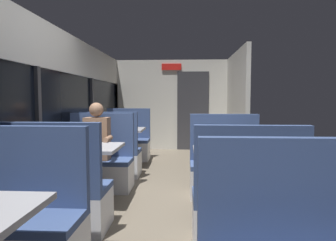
{
  "coord_description": "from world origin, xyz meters",
  "views": [
    {
      "loc": [
        0.34,
        -3.5,
        1.32
      ],
      "look_at": [
        0.08,
        1.09,
        0.98
      ],
      "focal_mm": 31.9,
      "sensor_mm": 36.0,
      "label": 1
    }
  ],
  "objects_px": {
    "bench_far_window_facing_end": "(111,157)",
    "bench_far_window_facing_entry": "(127,144)",
    "bench_mid_window_facing_end": "(59,198)",
    "seated_passenger": "(98,153)",
    "dining_table_rear_aisle": "(234,159)",
    "bench_near_window_facing_entry": "(20,230)",
    "dining_table_mid_window": "(83,154)",
    "bench_rear_aisle_facing_end": "(246,210)",
    "bench_rear_aisle_facing_entry": "(225,171)",
    "dining_table_far_window": "(120,134)",
    "bench_mid_window_facing_entry": "(100,166)",
    "coffee_cup_secondary": "(257,148)",
    "coffee_cup_primary": "(114,127)"
  },
  "relations": [
    {
      "from": "bench_mid_window_facing_end",
      "to": "bench_far_window_facing_entry",
      "type": "height_order",
      "value": "same"
    },
    {
      "from": "bench_mid_window_facing_end",
      "to": "dining_table_rear_aisle",
      "type": "relative_size",
      "value": 1.22
    },
    {
      "from": "dining_table_mid_window",
      "to": "coffee_cup_primary",
      "type": "bearing_deg",
      "value": 92.87
    },
    {
      "from": "bench_mid_window_facing_entry",
      "to": "bench_rear_aisle_facing_entry",
      "type": "relative_size",
      "value": 1.0
    },
    {
      "from": "dining_table_rear_aisle",
      "to": "seated_passenger",
      "type": "height_order",
      "value": "seated_passenger"
    },
    {
      "from": "bench_far_window_facing_entry",
      "to": "dining_table_rear_aisle",
      "type": "bearing_deg",
      "value": -59.23
    },
    {
      "from": "bench_mid_window_facing_end",
      "to": "coffee_cup_secondary",
      "type": "xyz_separation_m",
      "value": [
        2.01,
        0.41,
        0.46
      ]
    },
    {
      "from": "bench_far_window_facing_end",
      "to": "bench_far_window_facing_entry",
      "type": "bearing_deg",
      "value": 90.0
    },
    {
      "from": "seated_passenger",
      "to": "coffee_cup_secondary",
      "type": "xyz_separation_m",
      "value": [
        2.01,
        -0.92,
        0.25
      ]
    },
    {
      "from": "bench_far_window_facing_end",
      "to": "seated_passenger",
      "type": "relative_size",
      "value": 0.87
    },
    {
      "from": "bench_far_window_facing_entry",
      "to": "bench_rear_aisle_facing_end",
      "type": "bearing_deg",
      "value": -64.22
    },
    {
      "from": "dining_table_mid_window",
      "to": "bench_rear_aisle_facing_end",
      "type": "distance_m",
      "value": 2.03
    },
    {
      "from": "bench_mid_window_facing_entry",
      "to": "bench_far_window_facing_end",
      "type": "bearing_deg",
      "value": 90.0
    },
    {
      "from": "seated_passenger",
      "to": "coffee_cup_secondary",
      "type": "relative_size",
      "value": 14.0
    },
    {
      "from": "bench_far_window_facing_entry",
      "to": "coffee_cup_secondary",
      "type": "distance_m",
      "value": 3.72
    },
    {
      "from": "bench_near_window_facing_entry",
      "to": "dining_table_rear_aisle",
      "type": "relative_size",
      "value": 1.22
    },
    {
      "from": "bench_rear_aisle_facing_entry",
      "to": "dining_table_far_window",
      "type": "bearing_deg",
      "value": 138.08
    },
    {
      "from": "dining_table_rear_aisle",
      "to": "bench_rear_aisle_facing_entry",
      "type": "height_order",
      "value": "bench_rear_aisle_facing_entry"
    },
    {
      "from": "bench_near_window_facing_entry",
      "to": "seated_passenger",
      "type": "xyz_separation_m",
      "value": [
        0.0,
        2.03,
        0.21
      ]
    },
    {
      "from": "bench_far_window_facing_entry",
      "to": "bench_near_window_facing_entry",
      "type": "bearing_deg",
      "value": -90.0
    },
    {
      "from": "bench_far_window_facing_entry",
      "to": "seated_passenger",
      "type": "height_order",
      "value": "seated_passenger"
    },
    {
      "from": "seated_passenger",
      "to": "dining_table_far_window",
      "type": "bearing_deg",
      "value": 90.0
    },
    {
      "from": "bench_mid_window_facing_end",
      "to": "coffee_cup_secondary",
      "type": "distance_m",
      "value": 2.1
    },
    {
      "from": "bench_near_window_facing_entry",
      "to": "dining_table_mid_window",
      "type": "distance_m",
      "value": 1.44
    },
    {
      "from": "bench_rear_aisle_facing_end",
      "to": "coffee_cup_primary",
      "type": "distance_m",
      "value": 3.51
    },
    {
      "from": "seated_passenger",
      "to": "coffee_cup_primary",
      "type": "bearing_deg",
      "value": 94.16
    },
    {
      "from": "bench_near_window_facing_entry",
      "to": "bench_rear_aisle_facing_end",
      "type": "relative_size",
      "value": 1.0
    },
    {
      "from": "dining_table_far_window",
      "to": "dining_table_rear_aisle",
      "type": "relative_size",
      "value": 1.0
    },
    {
      "from": "bench_mid_window_facing_end",
      "to": "dining_table_far_window",
      "type": "height_order",
      "value": "bench_mid_window_facing_end"
    },
    {
      "from": "dining_table_far_window",
      "to": "coffee_cup_primary",
      "type": "relative_size",
      "value": 10.0
    },
    {
      "from": "dining_table_mid_window",
      "to": "dining_table_rear_aisle",
      "type": "xyz_separation_m",
      "value": [
        1.79,
        -0.2,
        0.0
      ]
    },
    {
      "from": "bench_far_window_facing_entry",
      "to": "bench_rear_aisle_facing_entry",
      "type": "xyz_separation_m",
      "value": [
        1.79,
        -2.31,
        0.0
      ]
    },
    {
      "from": "coffee_cup_primary",
      "to": "bench_far_window_facing_entry",
      "type": "bearing_deg",
      "value": 82.67
    },
    {
      "from": "coffee_cup_secondary",
      "to": "bench_near_window_facing_entry",
      "type": "bearing_deg",
      "value": -151.04
    },
    {
      "from": "bench_mid_window_facing_entry",
      "to": "coffee_cup_secondary",
      "type": "relative_size",
      "value": 12.22
    },
    {
      "from": "bench_near_window_facing_entry",
      "to": "seated_passenger",
      "type": "distance_m",
      "value": 2.04
    },
    {
      "from": "bench_near_window_facing_entry",
      "to": "bench_rear_aisle_facing_entry",
      "type": "height_order",
      "value": "same"
    },
    {
      "from": "bench_rear_aisle_facing_end",
      "to": "coffee_cup_secondary",
      "type": "xyz_separation_m",
      "value": [
        0.22,
        0.61,
        0.46
      ]
    },
    {
      "from": "bench_mid_window_facing_end",
      "to": "coffee_cup_primary",
      "type": "height_order",
      "value": "bench_mid_window_facing_end"
    },
    {
      "from": "dining_table_rear_aisle",
      "to": "seated_passenger",
      "type": "xyz_separation_m",
      "value": [
        -1.79,
        0.83,
        -0.1
      ]
    },
    {
      "from": "bench_mid_window_facing_end",
      "to": "seated_passenger",
      "type": "height_order",
      "value": "seated_passenger"
    },
    {
      "from": "bench_mid_window_facing_end",
      "to": "dining_table_rear_aisle",
      "type": "distance_m",
      "value": 1.88
    },
    {
      "from": "bench_rear_aisle_facing_entry",
      "to": "bench_far_window_facing_end",
      "type": "bearing_deg",
      "value": 153.11
    },
    {
      "from": "bench_far_window_facing_end",
      "to": "bench_rear_aisle_facing_entry",
      "type": "relative_size",
      "value": 1.0
    },
    {
      "from": "bench_near_window_facing_entry",
      "to": "coffee_cup_secondary",
      "type": "xyz_separation_m",
      "value": [
        2.01,
        1.11,
        0.46
      ]
    },
    {
      "from": "dining_table_rear_aisle",
      "to": "bench_mid_window_facing_entry",
      "type": "bearing_deg",
      "value": 153.32
    },
    {
      "from": "bench_mid_window_facing_entry",
      "to": "bench_rear_aisle_facing_end",
      "type": "distance_m",
      "value": 2.4
    },
    {
      "from": "bench_mid_window_facing_entry",
      "to": "bench_far_window_facing_end",
      "type": "height_order",
      "value": "same"
    },
    {
      "from": "bench_mid_window_facing_end",
      "to": "seated_passenger",
      "type": "relative_size",
      "value": 0.87
    },
    {
      "from": "bench_mid_window_facing_end",
      "to": "bench_rear_aisle_facing_entry",
      "type": "bearing_deg",
      "value": 33.81
    }
  ]
}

